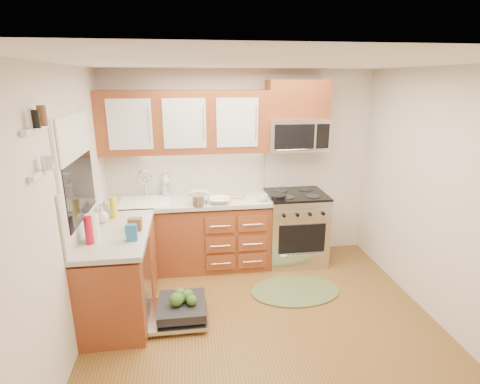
{
  "coord_description": "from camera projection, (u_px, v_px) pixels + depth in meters",
  "views": [
    {
      "loc": [
        -0.69,
        -3.08,
        2.38
      ],
      "look_at": [
        -0.14,
        0.85,
        1.18
      ],
      "focal_mm": 28.0,
      "sensor_mm": 36.0,
      "label": 1
    }
  ],
  "objects": [
    {
      "name": "skillet",
      "position": [
        278.0,
        196.0,
        4.69
      ],
      "size": [
        0.26,
        0.26,
        0.04
      ],
      "primitive_type": "cylinder",
      "rotation": [
        0.0,
        0.0,
        -0.32
      ],
      "color": "black",
      "rests_on": "range"
    },
    {
      "name": "microwave",
      "position": [
        296.0,
        134.0,
        4.76
      ],
      "size": [
        0.76,
        0.38,
        0.4
      ],
      "primitive_type": null,
      "color": "silver",
      "rests_on": "ground"
    },
    {
      "name": "mustard_bottle",
      "position": [
        114.0,
        208.0,
        4.05
      ],
      "size": [
        0.09,
        0.09,
        0.24
      ],
      "primitive_type": "cylinder",
      "rotation": [
        0.0,
        0.0,
        0.18
      ],
      "color": "yellow",
      "rests_on": "countertop_left"
    },
    {
      "name": "base_cabinet_back",
      "position": [
        189.0,
        236.0,
        4.85
      ],
      "size": [
        2.05,
        0.6,
        0.85
      ],
      "primitive_type": "cube",
      "color": "maroon",
      "rests_on": "ground"
    },
    {
      "name": "cup",
      "position": [
        263.0,
        198.0,
        4.63
      ],
      "size": [
        0.15,
        0.15,
        0.09
      ],
      "primitive_type": "imported",
      "rotation": [
        0.0,
        0.0,
        0.3
      ],
      "color": "#999999",
      "rests_on": "countertop_back"
    },
    {
      "name": "wall_left",
      "position": [
        63.0,
        221.0,
        3.1
      ],
      "size": [
        0.04,
        3.5,
        2.5
      ],
      "primitive_type": "cube",
      "color": "beige",
      "rests_on": "ground"
    },
    {
      "name": "range",
      "position": [
        295.0,
        227.0,
        5.0
      ],
      "size": [
        0.76,
        0.64,
        0.95
      ],
      "primitive_type": null,
      "color": "silver",
      "rests_on": "ground"
    },
    {
      "name": "backsplash_back",
      "position": [
        187.0,
        172.0,
        4.89
      ],
      "size": [
        2.05,
        0.02,
        0.57
      ],
      "primitive_type": "cube",
      "color": "beige",
      "rests_on": "ground"
    },
    {
      "name": "bowl_a",
      "position": [
        220.0,
        201.0,
        4.56
      ],
      "size": [
        0.26,
        0.26,
        0.06
      ],
      "primitive_type": "imported",
      "rotation": [
        0.0,
        0.0,
        -0.02
      ],
      "color": "#999999",
      "rests_on": "countertop_back"
    },
    {
      "name": "canister",
      "position": [
        166.0,
        189.0,
        4.83
      ],
      "size": [
        0.14,
        0.14,
        0.18
      ],
      "primitive_type": "cylinder",
      "rotation": [
        0.0,
        0.0,
        -0.36
      ],
      "color": "silver",
      "rests_on": "countertop_back"
    },
    {
      "name": "shelf_upper",
      "position": [
        35.0,
        129.0,
        2.54
      ],
      "size": [
        0.04,
        0.4,
        0.03
      ],
      "primitive_type": "cube",
      "color": "white",
      "rests_on": "ground"
    },
    {
      "name": "soap_bottle_c",
      "position": [
        102.0,
        215.0,
        3.92
      ],
      "size": [
        0.14,
        0.14,
        0.17
      ],
      "primitive_type": "imported",
      "rotation": [
        0.0,
        0.0,
        -0.03
      ],
      "color": "#999999",
      "rests_on": "countertop_left"
    },
    {
      "name": "ceiling",
      "position": [
        273.0,
        63.0,
        2.97
      ],
      "size": [
        3.5,
        3.5,
        0.0
      ],
      "primitive_type": "plane",
      "rotation": [
        3.14,
        0.0,
        0.0
      ],
      "color": "white",
      "rests_on": "ground"
    },
    {
      "name": "red_bottle",
      "position": [
        89.0,
        230.0,
        3.4
      ],
      "size": [
        0.08,
        0.08,
        0.26
      ],
      "primitive_type": "cylinder",
      "rotation": [
        0.0,
        0.0,
        -0.18
      ],
      "color": "#B40F21",
      "rests_on": "countertop_left"
    },
    {
      "name": "cabinet_over_mw",
      "position": [
        297.0,
        99.0,
        4.66
      ],
      "size": [
        0.76,
        0.35,
        0.47
      ],
      "primitive_type": "cube",
      "color": "maroon",
      "rests_on": "ground"
    },
    {
      "name": "window",
      "position": [
        77.0,
        171.0,
        3.49
      ],
      "size": [
        0.03,
        1.05,
        1.05
      ],
      "primitive_type": null,
      "color": "white",
      "rests_on": "ground"
    },
    {
      "name": "blue_carton",
      "position": [
        131.0,
        233.0,
        3.48
      ],
      "size": [
        0.1,
        0.07,
        0.16
      ],
      "primitive_type": "cube",
      "rotation": [
        0.0,
        0.0,
        0.06
      ],
      "color": "#22629F",
      "rests_on": "countertop_left"
    },
    {
      "name": "wall_back",
      "position": [
        241.0,
        167.0,
        4.99
      ],
      "size": [
        3.5,
        0.04,
        2.5
      ],
      "primitive_type": "cube",
      "color": "beige",
      "rests_on": "ground"
    },
    {
      "name": "bowl_b",
      "position": [
        200.0,
        196.0,
        4.72
      ],
      "size": [
        0.33,
        0.33,
        0.08
      ],
      "primitive_type": "imported",
      "rotation": [
        0.0,
        0.0,
        0.32
      ],
      "color": "#999999",
      "rests_on": "countertop_back"
    },
    {
      "name": "shelf_lower",
      "position": [
        42.0,
        172.0,
        2.63
      ],
      "size": [
        0.04,
        0.4,
        0.03
      ],
      "primitive_type": "cube",
      "color": "white",
      "rests_on": "ground"
    },
    {
      "name": "cutting_board",
      "position": [
        233.0,
        196.0,
        4.79
      ],
      "size": [
        0.33,
        0.26,
        0.02
      ],
      "primitive_type": "cube",
      "rotation": [
        0.0,
        0.0,
        -0.3
      ],
      "color": "tan",
      "rests_on": "countertop_back"
    },
    {
      "name": "sink",
      "position": [
        146.0,
        211.0,
        4.65
      ],
      "size": [
        0.62,
        0.5,
        0.26
      ],
      "primitive_type": null,
      "color": "white",
      "rests_on": "ground"
    },
    {
      "name": "countertop_back",
      "position": [
        188.0,
        201.0,
        4.7
      ],
      "size": [
        2.07,
        0.64,
        0.05
      ],
      "primitive_type": "cube",
      "color": "#BCB7AC",
      "rests_on": "base_cabinet_back"
    },
    {
      "name": "rug",
      "position": [
        295.0,
        291.0,
        4.36
      ],
      "size": [
        1.23,
        1.03,
        0.02
      ],
      "primitive_type": null,
      "rotation": [
        0.0,
        0.0,
        -0.4
      ],
      "color": "#59653A",
      "rests_on": "ground"
    },
    {
      "name": "base_cabinet_left",
      "position": [
        120.0,
        275.0,
        3.88
      ],
      "size": [
        0.6,
        1.25,
        0.85
      ],
      "primitive_type": "cube",
      "color": "maroon",
      "rests_on": "ground"
    },
    {
      "name": "soap_bottle_a",
      "position": [
        166.0,
        183.0,
        4.84
      ],
      "size": [
        0.16,
        0.16,
        0.32
      ],
      "primitive_type": "imported",
      "rotation": [
        0.0,
        0.0,
        0.38
      ],
      "color": "#999999",
      "rests_on": "countertop_back"
    },
    {
      "name": "dishwasher",
      "position": [
        178.0,
        310.0,
        3.84
      ],
      "size": [
        0.7,
        0.6,
        0.2
      ],
      "primitive_type": null,
      "color": "silver",
      "rests_on": "ground"
    },
    {
      "name": "wall_right",
      "position": [
        449.0,
        202.0,
        3.56
      ],
      "size": [
        0.04,
        3.5,
        2.5
      ],
      "primitive_type": "cube",
      "color": "beige",
      "rests_on": "ground"
    },
    {
      "name": "backsplash_left",
      "position": [
        82.0,
        205.0,
        3.61
      ],
      "size": [
        0.02,
        1.25,
        0.57
      ],
      "primitive_type": "cube",
      "color": "beige",
      "rests_on": "ground"
    },
    {
      "name": "upper_cabinets",
      "position": [
        185.0,
        122.0,
        4.55
      ],
      "size": [
        2.05,
        0.35,
        0.75
      ],
      "primitive_type": null,
      "color": "maroon",
      "rests_on": "ground"
    },
    {
      "name": "soap_bottle_b",
      "position": [
        105.0,
        207.0,
        4.09
      ],
      "size": [
        0.11,
        0.11,
        0.21
      ],
      "primitive_type": "imported",
      "rotation": [
        0.0,
        0.0,
        -0.16
      ],
      "color": "#999999",
      "rests_on": "countertop_left"
    },
    {
      "name": "countertop_left",
      "position": [
        116.0,
        233.0,
        3.74
      ],
      "size": [
        0.64,
        1.27,
        0.05
      ],
      "primitive_type": "cube",
      "color": "#BCB7AC",
      "rests_on": "base_cabinet_left"
    },
    {
      "name": "stock_pot",
      "position": [
        198.0,
        200.0,
        4.49
      ],
      "size": [
        0.29,
        0.29,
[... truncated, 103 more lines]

